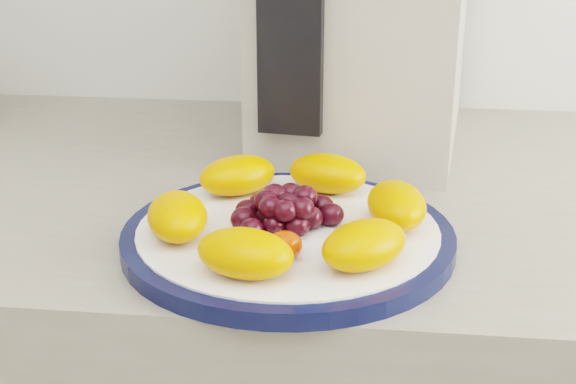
# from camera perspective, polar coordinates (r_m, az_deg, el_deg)

# --- Properties ---
(plate_rim) EXTENTS (0.29, 0.29, 0.01)m
(plate_rim) POSITION_cam_1_polar(r_m,az_deg,el_deg) (0.69, 0.00, -3.26)
(plate_rim) COLOR black
(plate_rim) RESTS_ON counter
(plate_face) EXTENTS (0.26, 0.26, 0.02)m
(plate_face) POSITION_cam_1_polar(r_m,az_deg,el_deg) (0.69, 0.00, -3.19)
(plate_face) COLOR white
(plate_face) RESTS_ON counter
(fruit_plate) EXTENTS (0.25, 0.25, 0.04)m
(fruit_plate) POSITION_cam_1_polar(r_m,az_deg,el_deg) (0.68, 0.10, -1.27)
(fruit_plate) COLOR orange
(fruit_plate) RESTS_ON plate_face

